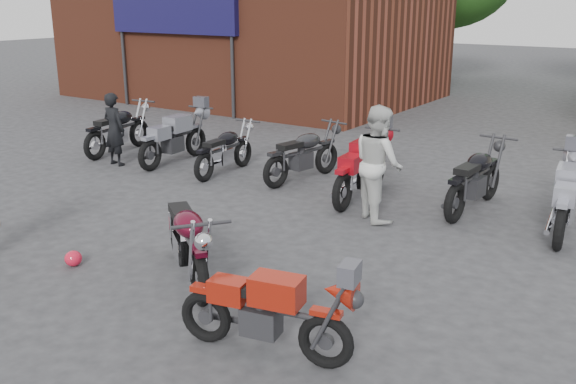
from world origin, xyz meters
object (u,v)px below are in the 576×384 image
Objects in this scene: vintage_motorcycle at (187,236)px; row_bike_1 at (175,135)px; helmet at (73,258)px; row_bike_5 at (476,175)px; person_light at (378,163)px; row_bike_0 at (118,127)px; sportbike at (267,308)px; row_bike_6 at (567,194)px; row_bike_4 at (362,165)px; row_bike_2 at (225,148)px; person_dark at (114,129)px; row_bike_3 at (304,151)px.

row_bike_1 reaches higher than vintage_motorcycle.
row_bike_5 is at bearing 55.39° from helmet.
row_bike_0 is at bearing 32.13° from person_light.
sportbike is at bearing -133.98° from row_bike_1.
vintage_motorcycle reaches higher than helmet.
sportbike is 5.67m from row_bike_6.
row_bike_4 is (1.80, 4.85, 0.52)m from helmet.
row_bike_6 reaches higher than row_bike_2.
person_dark is 8.97m from row_bike_6.
row_bike_4 reaches higher than row_bike_0.
row_bike_1 is 1.13× the size of row_bike_2.
row_bike_5 reaches higher than row_bike_0.
row_bike_5 is (2.08, 4.82, 0.01)m from vintage_motorcycle.
row_bike_4 is at bearing 86.06° from row_bike_6.
person_light is (2.51, 4.05, 0.83)m from helmet.
row_bike_2 is at bearing 161.13° from vintage_motorcycle.
row_bike_5 is at bearing -167.04° from person_dark.
sportbike is 4.54m from person_light.
row_bike_5 is at bearing -88.00° from row_bike_2.
row_bike_4 is at bearing 69.66° from helmet.
row_bike_2 is (3.22, -0.05, -0.07)m from row_bike_0.
row_bike_0 is (-8.02, 5.25, 0.08)m from sportbike.
row_bike_4 reaches higher than row_bike_1.
row_bike_4 is (-0.71, 0.80, -0.31)m from person_light.
person_dark is 5.58m from row_bike_4.
row_bike_2 is (-2.92, 4.30, -0.07)m from vintage_motorcycle.
vintage_motorcycle reaches higher than row_bike_3.
helmet is 0.11× the size of row_bike_4.
row_bike_5 is at bearing 103.55° from vintage_motorcycle.
row_bike_1 is at bearing -134.85° from person_dark.
row_bike_5 is (5.01, 0.52, 0.08)m from row_bike_2.
row_bike_1 reaches higher than helmet.
person_dark is 0.83× the size of person_light.
person_light is 2.57m from row_bike_3.
row_bike_3 is at bearing -92.72° from row_bike_0.
sportbike is 1.17× the size of person_dark.
row_bike_2 is (-3.83, 0.78, -0.39)m from person_light.
row_bike_4 reaches higher than row_bike_5.
row_bike_1 reaches higher than row_bike_2.
row_bike_4 is 3.40m from row_bike_6.
row_bike_2 is at bearing -98.55° from row_bike_0.
person_light is at bearing -109.76° from row_bike_3.
helmet is at bearing -144.78° from row_bike_0.
row_bike_0 is at bearing -42.22° from person_dark.
person_light reaches higher than row_bike_0.
row_bike_1 is at bearing 83.77° from row_bike_6.
row_bike_2 is 1.67m from row_bike_3.
row_bike_2 is (-4.80, 5.20, 0.01)m from sportbike.
helmet is 5.67m from row_bike_1.
row_bike_6 is (6.51, 0.21, 0.07)m from row_bike_2.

